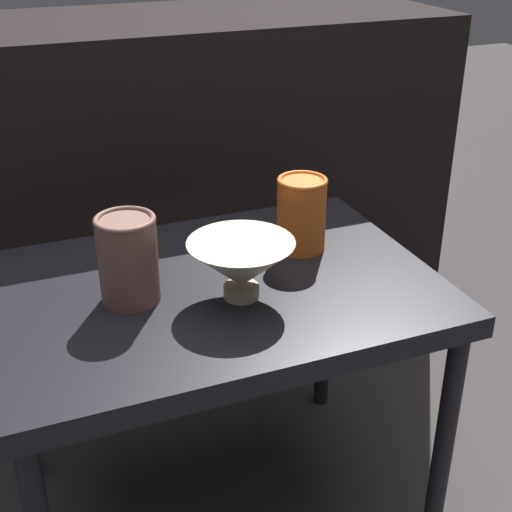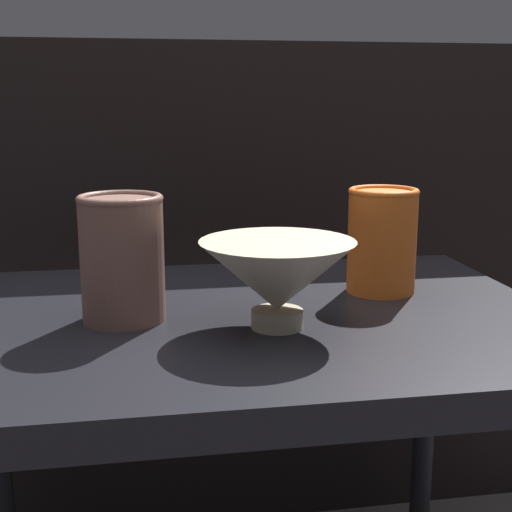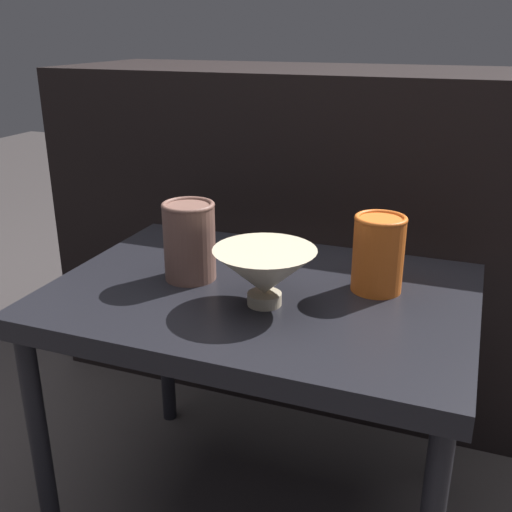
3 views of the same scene
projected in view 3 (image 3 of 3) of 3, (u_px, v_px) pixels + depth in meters
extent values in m
cube|color=black|center=(261.00, 298.00, 1.13)|extent=(0.78, 0.55, 0.04)
cylinder|color=black|center=(41.00, 450.00, 1.13)|extent=(0.04, 0.04, 0.50)
cylinder|color=black|center=(165.00, 336.00, 1.55)|extent=(0.04, 0.04, 0.50)
cylinder|color=black|center=(449.00, 391.00, 1.31)|extent=(0.04, 0.04, 0.50)
cube|color=black|center=(339.00, 232.00, 1.71)|extent=(1.57, 0.50, 0.90)
cylinder|color=#C1B293|center=(264.00, 299.00, 1.05)|extent=(0.06, 0.06, 0.02)
cone|color=#C1B293|center=(265.00, 272.00, 1.03)|extent=(0.18, 0.18, 0.08)
cylinder|color=brown|center=(189.00, 242.00, 1.14)|extent=(0.10, 0.10, 0.15)
torus|color=brown|center=(188.00, 205.00, 1.11)|extent=(0.10, 0.10, 0.01)
cylinder|color=orange|center=(378.00, 255.00, 1.09)|extent=(0.09, 0.09, 0.14)
torus|color=orange|center=(381.00, 219.00, 1.06)|extent=(0.09, 0.09, 0.01)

